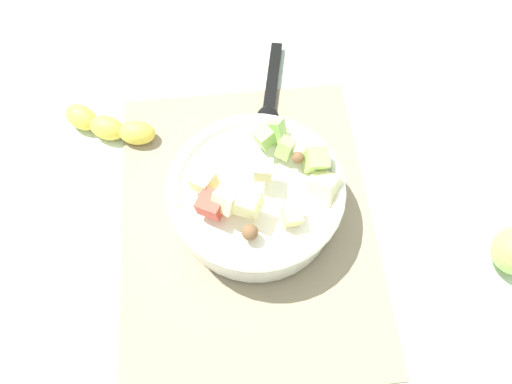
{
  "coord_description": "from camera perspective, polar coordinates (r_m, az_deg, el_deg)",
  "views": [
    {
      "loc": [
        -0.31,
        0.02,
        0.66
      ],
      "look_at": [
        0.02,
        -0.01,
        0.06
      ],
      "focal_mm": 36.53,
      "sensor_mm": 36.0,
      "label": 1
    }
  ],
  "objects": [
    {
      "name": "salad_bowl",
      "position": [
        0.69,
        0.07,
        -0.34
      ],
      "size": [
        0.23,
        0.23,
        0.11
      ],
      "color": "white",
      "rests_on": "placemat"
    },
    {
      "name": "placemat",
      "position": [
        0.72,
        -0.99,
        -3.32
      ],
      "size": [
        0.46,
        0.35,
        0.01
      ],
      "primitive_type": "cube",
      "color": "gray",
      "rests_on": "ground_plane"
    },
    {
      "name": "serving_spoon",
      "position": [
        0.82,
        1.47,
        9.74
      ],
      "size": [
        0.19,
        0.07,
        0.01
      ],
      "color": "black",
      "rests_on": "placemat"
    },
    {
      "name": "ground_plane",
      "position": [
        0.73,
        -0.99,
        -3.42
      ],
      "size": [
        2.4,
        2.4,
        0.0
      ],
      "primitive_type": "plane",
      "color": "silver"
    },
    {
      "name": "banana_whole",
      "position": [
        0.82,
        -15.86,
        6.98
      ],
      "size": [
        0.09,
        0.15,
        0.04
      ],
      "color": "yellow",
      "rests_on": "ground_plane"
    }
  ]
}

